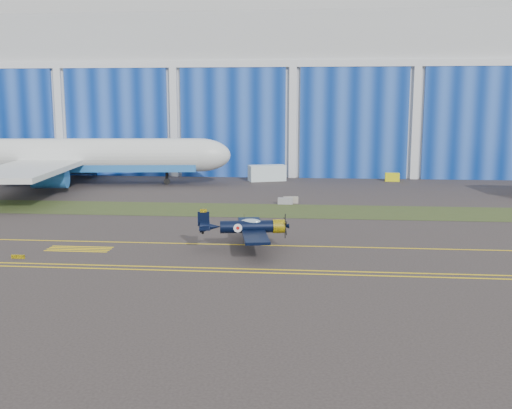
# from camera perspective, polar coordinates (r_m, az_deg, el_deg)

# --- Properties ---
(ground) EXTENTS (260.00, 260.00, 0.00)m
(ground) POSITION_cam_1_polar(r_m,az_deg,el_deg) (62.42, 1.93, -2.86)
(ground) COLOR #383130
(ground) RESTS_ON ground
(grass_median) EXTENTS (260.00, 10.00, 0.02)m
(grass_median) POSITION_cam_1_polar(r_m,az_deg,el_deg) (76.13, 2.56, -0.60)
(grass_median) COLOR #475128
(grass_median) RESTS_ON ground
(hangar) EXTENTS (220.00, 45.70, 30.00)m
(hangar) POSITION_cam_1_polar(r_m,az_deg,el_deg) (132.71, 3.86, 10.18)
(hangar) COLOR silver
(hangar) RESTS_ON ground
(taxiway_centreline) EXTENTS (200.00, 0.20, 0.02)m
(taxiway_centreline) POSITION_cam_1_polar(r_m,az_deg,el_deg) (57.56, 1.63, -3.92)
(taxiway_centreline) COLOR yellow
(taxiway_centreline) RESTS_ON ground
(edge_line_near) EXTENTS (80.00, 0.20, 0.02)m
(edge_line_near) POSITION_cam_1_polar(r_m,az_deg,el_deg) (48.39, 0.89, -6.52)
(edge_line_near) COLOR yellow
(edge_line_near) RESTS_ON ground
(edge_line_far) EXTENTS (80.00, 0.20, 0.02)m
(edge_line_far) POSITION_cam_1_polar(r_m,az_deg,el_deg) (49.35, 0.98, -6.20)
(edge_line_far) COLOR yellow
(edge_line_far) RESTS_ON ground
(hold_short_ladder) EXTENTS (6.00, 2.40, 0.02)m
(hold_short_ladder) POSITION_cam_1_polar(r_m,az_deg,el_deg) (58.56, -16.49, -4.08)
(hold_short_ladder) COLOR yellow
(hold_short_ladder) RESTS_ON ground
(guard_board_left) EXTENTS (1.20, 0.15, 0.35)m
(guard_board_left) POSITION_cam_1_polar(r_m,az_deg,el_deg) (56.72, -21.72, -4.63)
(guard_board_left) COLOR yellow
(guard_board_left) RESTS_ON ground
(warbird) EXTENTS (11.39, 12.99, 3.42)m
(warbird) POSITION_cam_1_polar(r_m,az_deg,el_deg) (55.95, -0.86, -2.12)
(warbird) COLOR black
(warbird) RESTS_ON ground
(jetliner) EXTENTS (69.23, 60.83, 22.07)m
(jetliner) POSITION_cam_1_polar(r_m,az_deg,el_deg) (104.99, -18.23, 7.77)
(jetliner) COLOR silver
(jetliner) RESTS_ON ground
(shipping_container) EXTENTS (6.90, 4.60, 2.78)m
(shipping_container) POSITION_cam_1_polar(r_m,az_deg,el_deg) (105.88, 1.05, 3.02)
(shipping_container) COLOR silver
(shipping_container) RESTS_ON ground
(tug) EXTENTS (2.56, 1.70, 1.43)m
(tug) POSITION_cam_1_polar(r_m,az_deg,el_deg) (108.21, 12.84, 2.56)
(tug) COLOR yellow
(tug) RESTS_ON ground
(barrier_a) EXTENTS (2.06, 0.88, 0.90)m
(barrier_a) POSITION_cam_1_polar(r_m,az_deg,el_deg) (82.05, 3.33, 0.44)
(barrier_a) COLOR gray
(barrier_a) RESTS_ON ground
(barrier_b) EXTENTS (2.01, 0.65, 0.90)m
(barrier_b) POSITION_cam_1_polar(r_m,az_deg,el_deg) (81.05, 2.80, 0.33)
(barrier_b) COLOR gray
(barrier_b) RESTS_ON ground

